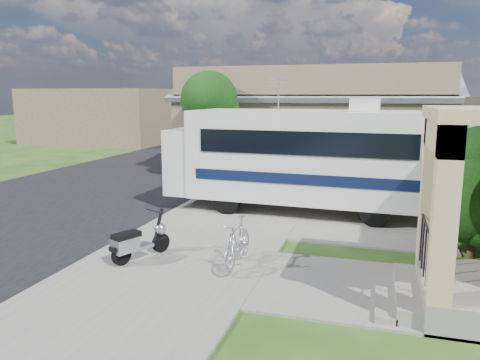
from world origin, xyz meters
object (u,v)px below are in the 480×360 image
(scooter, at_px, (137,242))
(van, at_px, (229,135))
(pickup_truck, at_px, (203,149))
(shrub, at_px, (479,191))
(motorhome, at_px, (300,156))
(bicycle, at_px, (237,245))
(garden_hose, at_px, (411,272))

(scooter, relative_size, van, 0.23)
(pickup_truck, bearing_deg, shrub, 130.41)
(pickup_truck, distance_m, van, 7.20)
(motorhome, relative_size, bicycle, 4.79)
(shrub, distance_m, van, 22.33)
(shrub, xyz_separation_m, bicycle, (-4.88, -2.21, -1.00))
(motorhome, relative_size, pickup_truck, 1.46)
(van, distance_m, garden_hose, 23.08)
(motorhome, bearing_deg, bicycle, -92.59)
(shrub, xyz_separation_m, pickup_truck, (-11.04, 11.70, -0.74))
(shrub, xyz_separation_m, scooter, (-7.07, -2.47, -1.05))
(motorhome, distance_m, van, 17.58)
(pickup_truck, bearing_deg, motorhome, 124.11)
(bicycle, distance_m, van, 22.21)
(motorhome, relative_size, scooter, 5.45)
(shrub, bearing_deg, motorhome, 146.29)
(van, xyz_separation_m, garden_hose, (10.55, -20.50, -0.83))
(scooter, xyz_separation_m, van, (-4.90, 21.31, 0.47))
(shrub, distance_m, pickup_truck, 16.11)
(van, bearing_deg, pickup_truck, -72.91)
(bicycle, bearing_deg, pickup_truck, 114.09)
(bicycle, height_order, garden_hose, bicycle)
(pickup_truck, bearing_deg, scooter, 102.72)
(bicycle, height_order, van, van)
(motorhome, bearing_deg, garden_hose, -54.61)
(shrub, bearing_deg, bicycle, -155.64)
(scooter, xyz_separation_m, garden_hose, (5.66, 0.81, -0.36))
(motorhome, relative_size, shrub, 2.74)
(bicycle, bearing_deg, motorhome, 85.48)
(garden_hose, bearing_deg, van, 117.23)
(pickup_truck, relative_size, garden_hose, 12.94)
(garden_hose, bearing_deg, bicycle, -171.06)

